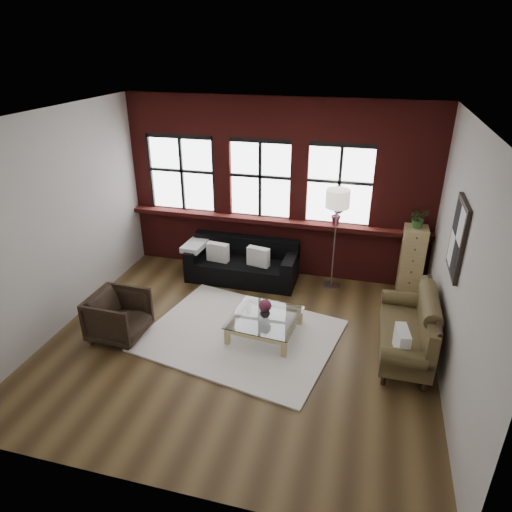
% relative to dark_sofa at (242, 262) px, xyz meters
% --- Properties ---
extents(floor, '(5.50, 5.50, 0.00)m').
position_rel_dark_sofa_xyz_m(floor, '(0.50, -1.90, -0.36)').
color(floor, '#3F2D17').
rests_on(floor, ground).
extents(ceiling, '(5.50, 5.50, 0.00)m').
position_rel_dark_sofa_xyz_m(ceiling, '(0.50, -1.90, 2.84)').
color(ceiling, white).
rests_on(ceiling, ground).
extents(wall_back, '(5.50, 0.00, 5.50)m').
position_rel_dark_sofa_xyz_m(wall_back, '(0.50, 0.60, 1.24)').
color(wall_back, '#B3AEA7').
rests_on(wall_back, ground).
extents(wall_front, '(5.50, 0.00, 5.50)m').
position_rel_dark_sofa_xyz_m(wall_front, '(0.50, -4.40, 1.24)').
color(wall_front, '#B3AEA7').
rests_on(wall_front, ground).
extents(wall_left, '(0.00, 5.00, 5.00)m').
position_rel_dark_sofa_xyz_m(wall_left, '(-2.25, -1.90, 1.24)').
color(wall_left, '#B3AEA7').
rests_on(wall_left, ground).
extents(wall_right, '(0.00, 5.00, 5.00)m').
position_rel_dark_sofa_xyz_m(wall_right, '(3.25, -1.90, 1.24)').
color(wall_right, '#B3AEA7').
rests_on(wall_right, ground).
extents(brick_backwall, '(5.50, 0.12, 3.20)m').
position_rel_dark_sofa_xyz_m(brick_backwall, '(0.50, 0.54, 1.24)').
color(brick_backwall, '#591715').
rests_on(brick_backwall, floor).
extents(sill_ledge, '(5.50, 0.30, 0.08)m').
position_rel_dark_sofa_xyz_m(sill_ledge, '(0.50, 0.45, 0.68)').
color(sill_ledge, '#591715').
rests_on(sill_ledge, brick_backwall).
extents(window_left, '(1.38, 0.10, 1.50)m').
position_rel_dark_sofa_xyz_m(window_left, '(-1.30, 0.55, 1.39)').
color(window_left, black).
rests_on(window_left, brick_backwall).
extents(window_mid, '(1.38, 0.10, 1.50)m').
position_rel_dark_sofa_xyz_m(window_mid, '(0.20, 0.55, 1.39)').
color(window_mid, black).
rests_on(window_mid, brick_backwall).
extents(window_right, '(1.38, 0.10, 1.50)m').
position_rel_dark_sofa_xyz_m(window_right, '(1.60, 0.55, 1.39)').
color(window_right, black).
rests_on(window_right, brick_backwall).
extents(wall_poster, '(0.05, 0.74, 0.94)m').
position_rel_dark_sofa_xyz_m(wall_poster, '(3.22, -1.60, 1.49)').
color(wall_poster, black).
rests_on(wall_poster, wall_right).
extents(shag_rug, '(3.07, 2.62, 0.03)m').
position_rel_dark_sofa_xyz_m(shag_rug, '(0.48, -1.73, -0.34)').
color(shag_rug, silver).
rests_on(shag_rug, floor).
extents(dark_sofa, '(1.98, 0.80, 0.72)m').
position_rel_dark_sofa_xyz_m(dark_sofa, '(0.00, 0.00, 0.00)').
color(dark_sofa, black).
rests_on(dark_sofa, floor).
extents(pillow_a, '(0.41, 0.19, 0.34)m').
position_rel_dark_sofa_xyz_m(pillow_a, '(-0.42, -0.10, 0.19)').
color(pillow_a, silver).
rests_on(pillow_a, dark_sofa).
extents(pillow_b, '(0.42, 0.22, 0.34)m').
position_rel_dark_sofa_xyz_m(pillow_b, '(0.33, -0.10, 0.19)').
color(pillow_b, silver).
rests_on(pillow_b, dark_sofa).
extents(vintage_settee, '(0.75, 1.68, 0.90)m').
position_rel_dark_sofa_xyz_m(vintage_settee, '(2.80, -1.56, 0.09)').
color(vintage_settee, '#4E4224').
rests_on(vintage_settee, floor).
extents(pillow_settee, '(0.20, 0.40, 0.34)m').
position_rel_dark_sofa_xyz_m(pillow_settee, '(2.72, -2.07, 0.20)').
color(pillow_settee, silver).
rests_on(pillow_settee, vintage_settee).
extents(armchair, '(0.79, 0.77, 0.70)m').
position_rel_dark_sofa_xyz_m(armchair, '(-1.26, -2.18, -0.01)').
color(armchair, black).
rests_on(armchair, floor).
extents(coffee_table, '(1.07, 1.07, 0.33)m').
position_rel_dark_sofa_xyz_m(coffee_table, '(0.82, -1.60, -0.20)').
color(coffee_table, tan).
rests_on(coffee_table, shag_rug).
extents(vase, '(0.17, 0.17, 0.15)m').
position_rel_dark_sofa_xyz_m(vase, '(0.82, -1.60, 0.04)').
color(vase, '#B2B2B2').
rests_on(vase, coffee_table).
extents(flowers, '(0.19, 0.19, 0.19)m').
position_rel_dark_sofa_xyz_m(flowers, '(0.82, -1.60, 0.15)').
color(flowers, maroon).
rests_on(flowers, vase).
extents(drawer_chest, '(0.38, 0.38, 1.24)m').
position_rel_dark_sofa_xyz_m(drawer_chest, '(2.93, 0.24, 0.26)').
color(drawer_chest, tan).
rests_on(drawer_chest, floor).
extents(potted_plant_top, '(0.39, 0.36, 0.34)m').
position_rel_dark_sofa_xyz_m(potted_plant_top, '(2.93, 0.24, 1.05)').
color(potted_plant_top, '#2D5923').
rests_on(potted_plant_top, drawer_chest).
extents(floor_lamp, '(0.40, 0.40, 1.95)m').
position_rel_dark_sofa_xyz_m(floor_lamp, '(1.62, 0.15, 0.62)').
color(floor_lamp, '#A5A5A8').
rests_on(floor_lamp, floor).
extents(sill_plant, '(0.25, 0.23, 0.37)m').
position_rel_dark_sofa_xyz_m(sill_plant, '(1.61, 0.42, 0.91)').
color(sill_plant, maroon).
rests_on(sill_plant, sill_ledge).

